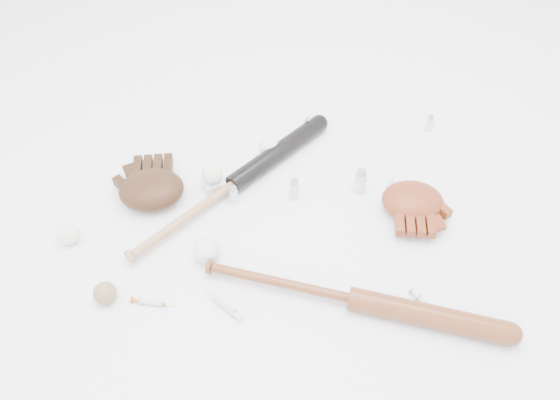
{
  "coord_description": "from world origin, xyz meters",
  "views": [
    {
      "loc": [
        -0.09,
        -1.06,
        1.37
      ],
      "look_at": [
        -0.04,
        0.08,
        0.06
      ],
      "focal_mm": 35.0,
      "sensor_mm": 36.0,
      "label": 1
    }
  ],
  "objects_px": {
    "bat_dark": "(234,183)",
    "pedestal": "(214,184)",
    "bat_wood": "(352,299)",
    "glove_dark": "(151,189)"
  },
  "relations": [
    {
      "from": "bat_wood",
      "to": "pedestal",
      "type": "height_order",
      "value": "bat_wood"
    },
    {
      "from": "bat_wood",
      "to": "bat_dark",
      "type": "bearing_deg",
      "value": 143.61
    },
    {
      "from": "bat_dark",
      "to": "bat_wood",
      "type": "xyz_separation_m",
      "value": [
        0.34,
        -0.46,
        0.0
      ]
    },
    {
      "from": "glove_dark",
      "to": "bat_dark",
      "type": "bearing_deg",
      "value": 1.95
    },
    {
      "from": "bat_dark",
      "to": "glove_dark",
      "type": "relative_size",
      "value": 3.53
    },
    {
      "from": "bat_wood",
      "to": "glove_dark",
      "type": "relative_size",
      "value": 3.56
    },
    {
      "from": "bat_dark",
      "to": "pedestal",
      "type": "bearing_deg",
      "value": 127.21
    },
    {
      "from": "pedestal",
      "to": "bat_wood",
      "type": "bearing_deg",
      "value": -49.08
    },
    {
      "from": "bat_dark",
      "to": "glove_dark",
      "type": "height_order",
      "value": "glove_dark"
    },
    {
      "from": "bat_dark",
      "to": "glove_dark",
      "type": "bearing_deg",
      "value": 142.52
    }
  ]
}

